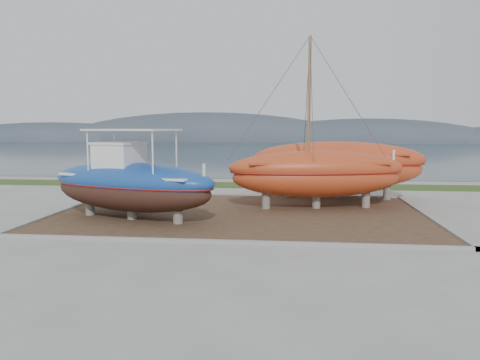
# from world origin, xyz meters

# --- Properties ---
(ground) EXTENTS (140.00, 140.00, 0.00)m
(ground) POSITION_xyz_m (0.00, 0.00, 0.00)
(ground) COLOR gray
(ground) RESTS_ON ground
(dirt_patch) EXTENTS (18.00, 12.00, 0.06)m
(dirt_patch) POSITION_xyz_m (0.00, 4.00, 0.03)
(dirt_patch) COLOR #422D1E
(dirt_patch) RESTS_ON ground
(curb_frame) EXTENTS (18.60, 12.60, 0.15)m
(curb_frame) POSITION_xyz_m (0.00, 4.00, 0.07)
(curb_frame) COLOR gray
(curb_frame) RESTS_ON ground
(grass_strip) EXTENTS (44.00, 3.00, 0.08)m
(grass_strip) POSITION_xyz_m (0.00, 15.50, 0.04)
(grass_strip) COLOR #284219
(grass_strip) RESTS_ON ground
(sea) EXTENTS (260.00, 100.00, 0.04)m
(sea) POSITION_xyz_m (0.00, 70.00, 0.00)
(sea) COLOR #1D313A
(sea) RESTS_ON ground
(mountain_ridge) EXTENTS (200.00, 36.00, 20.00)m
(mountain_ridge) POSITION_xyz_m (0.00, 125.00, 0.00)
(mountain_ridge) COLOR #333D49
(mountain_ridge) RESTS_ON ground
(blue_caique) EXTENTS (9.18, 5.31, 4.22)m
(blue_caique) POSITION_xyz_m (-4.89, 1.90, 2.17)
(blue_caique) COLOR #174392
(blue_caique) RESTS_ON dirt_patch
(white_dinghy) EXTENTS (4.15, 2.77, 1.17)m
(white_dinghy) POSITION_xyz_m (-6.01, 4.73, 0.64)
(white_dinghy) COLOR white
(white_dinghy) RESTS_ON dirt_patch
(orange_sailboat) EXTENTS (9.69, 4.40, 8.95)m
(orange_sailboat) POSITION_xyz_m (3.87, 5.88, 4.54)
(orange_sailboat) COLOR #AD3B1A
(orange_sailboat) RESTS_ON dirt_patch
(orange_bare_hull) EXTENTS (10.40, 3.68, 3.36)m
(orange_bare_hull) POSITION_xyz_m (5.27, 9.54, 1.74)
(orange_bare_hull) COLOR #AD3B1A
(orange_bare_hull) RESTS_ON dirt_patch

